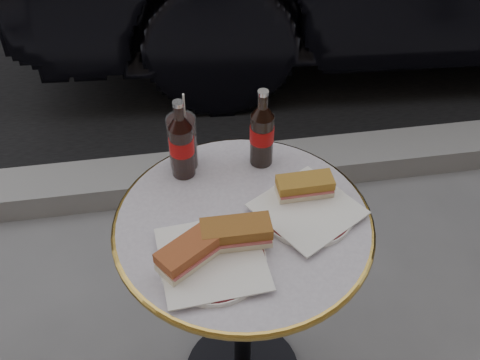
{
  "coord_description": "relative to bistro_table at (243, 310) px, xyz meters",
  "views": [
    {
      "loc": [
        -0.16,
        -0.94,
        1.78
      ],
      "look_at": [
        0.0,
        0.05,
        0.82
      ],
      "focal_mm": 45.0,
      "sensor_mm": 36.0,
      "label": 1
    }
  ],
  "objects": [
    {
      "name": "curb",
      "position": [
        0.0,
        0.9,
        -0.32
      ],
      "size": [
        40.0,
        0.2,
        0.12
      ],
      "primitive_type": "cube",
      "color": "gray",
      "rests_on": "ground"
    },
    {
      "name": "bistro_table",
      "position": [
        0.0,
        0.0,
        0.0
      ],
      "size": [
        0.62,
        0.62,
        0.73
      ],
      "primitive_type": null,
      "color": "#BAB2C4",
      "rests_on": "ground"
    },
    {
      "name": "plate_left",
      "position": [
        -0.09,
        -0.11,
        0.37
      ],
      "size": [
        0.26,
        0.26,
        0.01
      ],
      "primitive_type": "cylinder",
      "rotation": [
        0.0,
        0.0,
        -0.1
      ],
      "color": "white",
      "rests_on": "bistro_table"
    },
    {
      "name": "plate_right",
      "position": [
        0.15,
        0.0,
        0.37
      ],
      "size": [
        0.29,
        0.29,
        0.01
      ],
      "primitive_type": "cylinder",
      "rotation": [
        0.0,
        0.0,
        0.37
      ],
      "color": "white",
      "rests_on": "bistro_table"
    },
    {
      "name": "sandwich_left_a",
      "position": [
        -0.13,
        -0.11,
        0.41
      ],
      "size": [
        0.17,
        0.15,
        0.05
      ],
      "primitive_type": "cube",
      "rotation": [
        0.0,
        0.0,
        0.6
      ],
      "color": "#9D4B28",
      "rests_on": "plate_left"
    },
    {
      "name": "sandwich_left_b",
      "position": [
        -0.03,
        -0.07,
        0.41
      ],
      "size": [
        0.16,
        0.07,
        0.05
      ],
      "primitive_type": "cube",
      "rotation": [
        0.0,
        0.0,
        -0.01
      ],
      "color": "brown",
      "rests_on": "plate_left"
    },
    {
      "name": "sandwich_right",
      "position": [
        0.16,
        0.05,
        0.4
      ],
      "size": [
        0.14,
        0.07,
        0.05
      ],
      "primitive_type": "cube",
      "rotation": [
        0.0,
        0.0,
        0.02
      ],
      "color": "#A27129",
      "rests_on": "plate_right"
    },
    {
      "name": "cola_bottle_left",
      "position": [
        -0.12,
        0.19,
        0.48
      ],
      "size": [
        0.07,
        0.07,
        0.22
      ],
      "primitive_type": null,
      "rotation": [
        0.0,
        0.0,
        -0.21
      ],
      "color": "black",
      "rests_on": "bistro_table"
    },
    {
      "name": "cola_bottle_right",
      "position": [
        0.08,
        0.2,
        0.48
      ],
      "size": [
        0.07,
        0.07,
        0.22
      ],
      "primitive_type": null,
      "rotation": [
        0.0,
        0.0,
        0.2
      ],
      "color": "black",
      "rests_on": "bistro_table"
    },
    {
      "name": "cola_glass",
      "position": [
        -0.12,
        0.22,
        0.44
      ],
      "size": [
        0.1,
        0.1,
        0.15
      ],
      "primitive_type": "cylinder",
      "rotation": [
        0.0,
        0.0,
        -0.41
      ],
      "color": "black",
      "rests_on": "bistro_table"
    }
  ]
}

